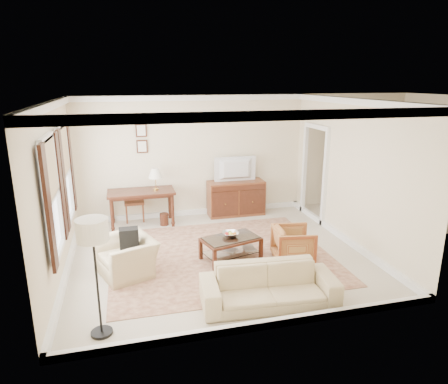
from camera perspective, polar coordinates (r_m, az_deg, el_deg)
name	(u,v)px	position (r m, az deg, el deg)	size (l,w,h in m)	color
room_shell	(217,125)	(7.09, -0.97, 9.58)	(5.51, 5.01, 2.91)	beige
annex_bedroom	(385,203)	(10.49, 22.07, -1.46)	(3.00, 2.70, 2.90)	beige
window_front	(52,197)	(6.46, -23.31, -0.65)	(0.12, 1.56, 1.80)	#CCB284
window_rear	(65,173)	(8.00, -21.72, 2.48)	(0.12, 1.56, 1.80)	#CCB284
doorway	(314,175)	(9.66, 12.74, 2.44)	(0.10, 1.12, 2.25)	white
rug	(220,255)	(7.70, -0.54, -9.04)	(4.07, 3.49, 0.01)	brown
writing_desk	(141,195)	(9.24, -11.73, -0.48)	(1.49, 0.74, 0.81)	#462014
desk_chair	(134,199)	(9.62, -12.74, -1.01)	(0.45, 0.45, 1.05)	brown
desk_lamp	(155,179)	(9.17, -9.76, 1.82)	(0.32, 0.32, 0.50)	silver
framed_prints	(142,138)	(9.42, -11.69, 7.53)	(0.25, 0.04, 0.68)	#462014
sideboard	(236,198)	(9.84, 1.70, -0.85)	(1.38, 0.53, 0.85)	brown
tv	(236,162)	(9.60, 1.78, 4.35)	(0.98, 0.56, 0.13)	black
coffee_table	(231,243)	(7.42, 0.98, -7.24)	(1.16, 0.86, 0.44)	#462014
fruit_bowl	(231,233)	(7.43, 0.95, -5.91)	(0.42, 0.42, 0.10)	silver
book_a	(226,251)	(7.46, 0.30, -8.46)	(0.28, 0.04, 0.38)	brown
book_b	(244,248)	(7.60, 2.81, -8.03)	(0.28, 0.03, 0.38)	brown
striped_armchair	(293,243)	(7.46, 9.88, -7.16)	(0.69, 0.65, 0.71)	brown
club_armchair	(126,251)	(7.07, -13.77, -8.13)	(0.98, 0.63, 0.85)	#C8B087
backpack	(129,237)	(6.99, -13.43, -6.21)	(0.32, 0.22, 0.40)	black
sofa	(269,280)	(6.05, 6.47, -12.36)	(2.00, 0.58, 0.78)	#C8B087
floor_lamp	(93,239)	(5.19, -18.22, -6.38)	(0.40, 0.40, 1.60)	black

